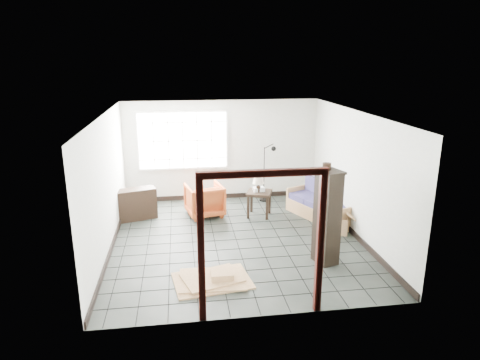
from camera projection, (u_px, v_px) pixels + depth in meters
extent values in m
plane|color=black|center=(236.00, 240.00, 8.86)|extent=(5.50, 5.50, 0.00)
cube|color=silver|center=(222.00, 151.00, 11.11)|extent=(5.00, 0.02, 2.60)
cube|color=silver|center=(263.00, 234.00, 5.88)|extent=(5.00, 0.02, 2.60)
cube|color=silver|center=(106.00, 184.00, 8.15)|extent=(0.02, 5.50, 2.60)
cube|color=silver|center=(356.00, 175.00, 8.84)|extent=(0.02, 5.50, 2.60)
cube|color=white|center=(236.00, 114.00, 8.13)|extent=(5.00, 5.50, 0.02)
cube|color=black|center=(223.00, 196.00, 11.44)|extent=(4.95, 0.03, 0.12)
cube|color=black|center=(113.00, 244.00, 8.50)|extent=(0.03, 5.45, 0.12)
cube|color=black|center=(350.00, 230.00, 9.18)|extent=(0.03, 5.45, 0.12)
cube|color=silver|center=(183.00, 140.00, 10.85)|extent=(2.32, 0.06, 1.52)
cube|color=white|center=(183.00, 141.00, 10.81)|extent=(2.20, 0.02, 1.40)
cube|color=#330F0B|center=(201.00, 253.00, 5.88)|extent=(0.10, 0.08, 2.10)
cube|color=#330F0B|center=(320.00, 245.00, 6.11)|extent=(0.10, 0.08, 2.10)
cube|color=#330F0B|center=(263.00, 173.00, 5.69)|extent=(1.80, 0.08, 0.10)
cube|color=olive|center=(322.00, 212.00, 9.98)|extent=(1.33, 1.87, 0.31)
cube|color=olive|center=(351.00, 219.00, 9.21)|extent=(0.66, 0.33, 0.56)
cube|color=olive|center=(298.00, 197.00, 10.68)|extent=(0.66, 0.33, 0.56)
cube|color=olive|center=(333.00, 197.00, 10.05)|extent=(0.76, 1.62, 0.61)
cube|color=#1A2043|center=(340.00, 210.00, 9.44)|extent=(0.80, 0.76, 0.14)
cube|color=#1A2043|center=(349.00, 199.00, 9.51)|extent=(0.33, 0.56, 0.45)
cube|color=#1A2043|center=(322.00, 203.00, 9.91)|extent=(0.80, 0.76, 0.14)
cube|color=#1A2043|center=(331.00, 193.00, 9.98)|extent=(0.33, 0.56, 0.45)
cube|color=#1A2043|center=(306.00, 196.00, 10.37)|extent=(0.80, 0.76, 0.14)
cube|color=#1A2043|center=(314.00, 187.00, 10.44)|extent=(0.33, 0.56, 0.45)
imported|color=#9B3E16|center=(204.00, 198.00, 10.11)|extent=(0.96, 0.92, 0.84)
cube|color=black|center=(259.00, 193.00, 10.03)|extent=(0.70, 0.70, 0.07)
cube|color=black|center=(248.00, 207.00, 9.95)|extent=(0.07, 0.07, 0.55)
cube|color=black|center=(267.00, 208.00, 9.87)|extent=(0.07, 0.07, 0.55)
cube|color=black|center=(252.00, 201.00, 10.37)|extent=(0.07, 0.07, 0.55)
cube|color=black|center=(270.00, 202.00, 10.28)|extent=(0.07, 0.07, 0.55)
cylinder|color=black|center=(258.00, 189.00, 9.97)|extent=(0.10, 0.10, 0.14)
cylinder|color=black|center=(258.00, 184.00, 9.94)|extent=(0.02, 0.02, 0.10)
cone|color=beige|center=(259.00, 179.00, 9.91)|extent=(0.27, 0.27, 0.20)
cube|color=silver|center=(259.00, 189.00, 10.04)|extent=(0.26, 0.21, 0.09)
cylinder|color=black|center=(254.00, 189.00, 10.01)|extent=(0.02, 0.06, 0.05)
cylinder|color=black|center=(264.00, 200.00, 11.28)|extent=(0.24, 0.24, 0.03)
cylinder|color=black|center=(264.00, 174.00, 11.08)|extent=(0.02, 0.02, 1.41)
cylinder|color=black|center=(269.00, 146.00, 10.85)|extent=(0.24, 0.03, 0.13)
sphere|color=black|center=(274.00, 149.00, 10.85)|extent=(0.13, 0.13, 0.13)
cube|color=black|center=(136.00, 204.00, 9.90)|extent=(1.00, 0.63, 0.73)
cube|color=black|center=(136.00, 204.00, 9.90)|extent=(0.92, 0.56, 0.03)
cube|color=black|center=(327.00, 218.00, 7.66)|extent=(0.44, 0.51, 1.73)
cube|color=black|center=(330.00, 171.00, 7.42)|extent=(0.49, 0.56, 0.04)
cylinder|color=black|center=(327.00, 166.00, 7.46)|extent=(0.16, 0.16, 0.11)
cube|color=olive|center=(334.00, 231.00, 9.25)|extent=(0.63, 0.56, 0.02)
cube|color=black|center=(322.00, 223.00, 9.25)|extent=(0.15, 0.40, 0.35)
cube|color=olive|center=(347.00, 225.00, 9.16)|extent=(0.15, 0.40, 0.35)
cube|color=olive|center=(334.00, 228.00, 9.01)|extent=(0.50, 0.19, 0.35)
cube|color=olive|center=(334.00, 221.00, 9.40)|extent=(0.50, 0.19, 0.35)
cube|color=olive|center=(319.00, 213.00, 9.20)|extent=(0.32, 0.46, 0.14)
cube|color=olive|center=(351.00, 215.00, 9.08)|extent=(0.32, 0.46, 0.14)
cube|color=olive|center=(212.00, 281.00, 7.20)|extent=(1.38, 1.07, 0.03)
cube|color=olive|center=(212.00, 279.00, 7.19)|extent=(1.14, 0.87, 0.03)
cube|color=olive|center=(212.00, 278.00, 7.19)|extent=(1.11, 0.94, 0.03)
cube|color=olive|center=(222.00, 275.00, 7.15)|extent=(0.37, 0.30, 0.11)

